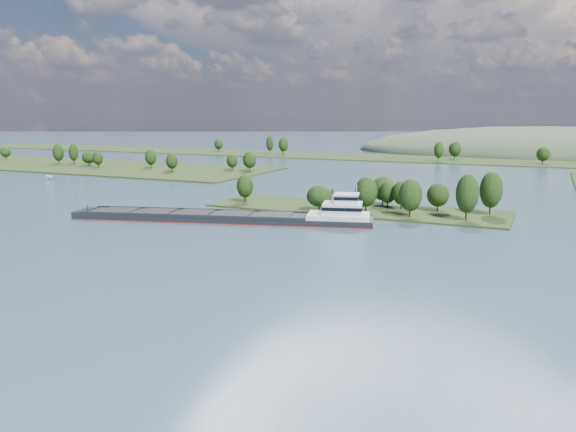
% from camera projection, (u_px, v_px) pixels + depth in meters
% --- Properties ---
extents(ground, '(1800.00, 1800.00, 0.00)m').
position_uv_depth(ground, '(277.00, 248.00, 136.17)').
color(ground, '#344859').
rests_on(ground, ground).
extents(tree_island, '(100.00, 30.00, 15.20)m').
position_uv_depth(tree_island, '(377.00, 200.00, 185.09)').
color(tree_island, '#243417').
rests_on(tree_island, ground).
extents(left_bank, '(300.00, 80.00, 14.50)m').
position_uv_depth(left_bank, '(49.00, 163.00, 355.57)').
color(left_bank, '#243417').
rests_on(left_bank, ground).
extents(back_shoreline, '(900.00, 60.00, 15.39)m').
position_uv_depth(back_shoreline, '(468.00, 160.00, 382.16)').
color(back_shoreline, '#243417').
rests_on(back_shoreline, ground).
extents(hill_west, '(320.00, 160.00, 44.00)m').
position_uv_depth(hill_west, '(550.00, 154.00, 450.74)').
color(hill_west, '#3C4E35').
rests_on(hill_west, ground).
extents(cargo_barge, '(91.74, 35.16, 12.47)m').
position_uv_depth(cargo_barge, '(242.00, 216.00, 169.18)').
color(cargo_barge, black).
rests_on(cargo_barge, ground).
extents(motorboat, '(6.36, 3.59, 2.32)m').
position_uv_depth(motorboat, '(50.00, 177.00, 276.30)').
color(motorboat, white).
rests_on(motorboat, ground).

